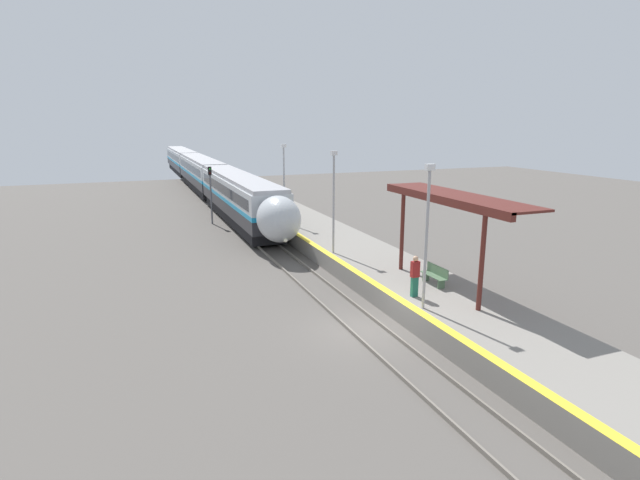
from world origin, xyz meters
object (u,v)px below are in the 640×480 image
(train, at_px, (203,173))
(railway_signal, at_px, (211,190))
(lamppost_near, at_px, (427,229))
(lamppost_far, at_px, (284,179))
(person_waiting, at_px, (415,275))
(platform_bench, at_px, (435,275))
(lamppost_mid, at_px, (334,196))

(train, xyz_separation_m, railway_signal, (-2.28, -20.21, 0.58))
(lamppost_near, bearing_deg, lamppost_far, 90.00)
(person_waiting, xyz_separation_m, lamppost_near, (-0.39, -1.32, 2.35))
(person_waiting, height_order, railway_signal, railway_signal)
(railway_signal, bearing_deg, platform_bench, -73.92)
(lamppost_mid, bearing_deg, lamppost_near, -90.00)
(lamppost_near, distance_m, lamppost_mid, 9.45)
(platform_bench, relative_size, lamppost_near, 0.29)
(platform_bench, height_order, lamppost_near, lamppost_near)
(lamppost_far, bearing_deg, person_waiting, -88.72)
(train, height_order, railway_signal, railway_signal)
(lamppost_near, distance_m, lamppost_far, 18.90)
(train, distance_m, person_waiting, 44.21)
(person_waiting, bearing_deg, lamppost_mid, 92.76)
(railway_signal, xyz_separation_m, lamppost_far, (4.40, -6.35, 1.37))
(railway_signal, xyz_separation_m, lamppost_near, (4.40, -25.25, 1.37))
(platform_bench, bearing_deg, railway_signal, 106.08)
(platform_bench, relative_size, lamppost_mid, 0.29)
(train, relative_size, railway_signal, 14.27)
(train, relative_size, platform_bench, 40.71)
(lamppost_near, bearing_deg, train, 92.67)
(person_waiting, height_order, lamppost_far, lamppost_far)
(lamppost_near, xyz_separation_m, lamppost_far, (0.00, 18.90, 0.00))
(person_waiting, distance_m, lamppost_far, 17.74)
(train, bearing_deg, lamppost_mid, -86.63)
(railway_signal, relative_size, lamppost_far, 0.82)
(platform_bench, distance_m, lamppost_mid, 7.89)
(train, relative_size, lamppost_mid, 11.69)
(person_waiting, distance_m, lamppost_near, 2.72)
(person_waiting, relative_size, lamppost_mid, 0.31)
(railway_signal, bearing_deg, lamppost_mid, -74.44)
(person_waiting, bearing_deg, railway_signal, 101.32)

